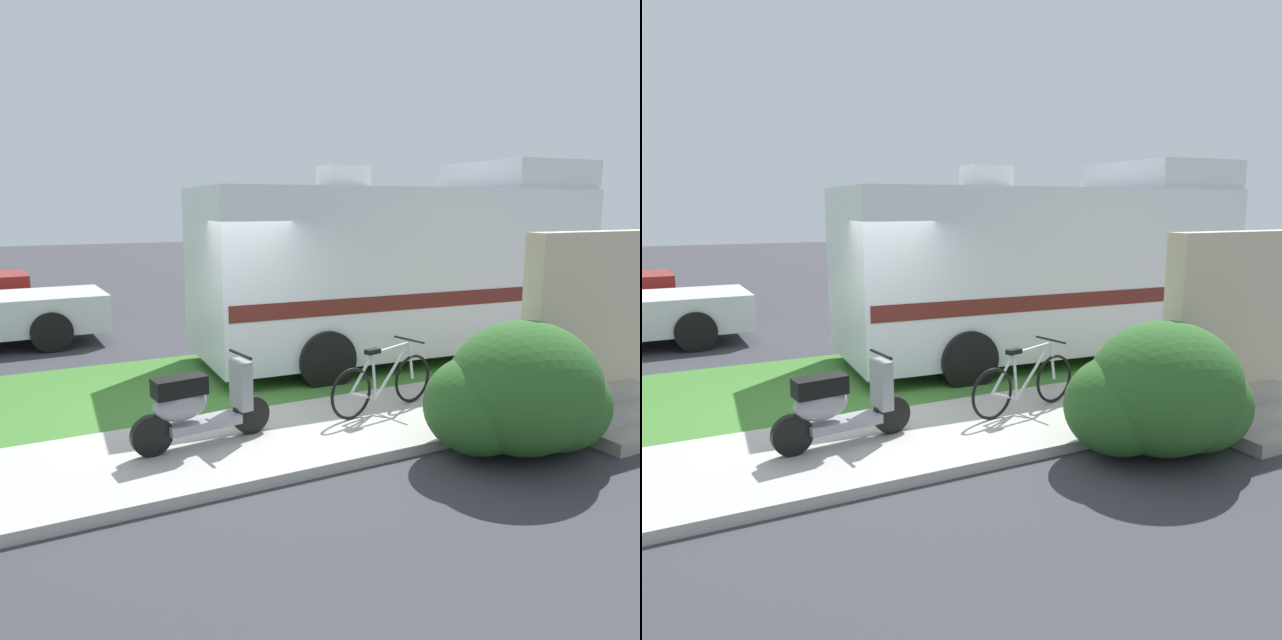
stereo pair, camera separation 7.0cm
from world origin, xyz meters
TOP-DOWN VIEW (x-y plane):
  - ground_plane at (0.00, 0.00)m, footprint 80.00×80.00m
  - sidewalk at (0.00, -1.20)m, footprint 24.00×2.00m
  - grass_strip at (0.00, 1.50)m, footprint 24.00×3.40m
  - motorhome_rv at (3.85, 1.57)m, footprint 7.02×2.99m
  - scooter at (-0.62, -1.09)m, footprint 1.61×0.53m
  - bicycle at (1.82, -1.02)m, footprint 1.71×0.54m
  - porch_steps at (4.12, -2.29)m, footprint 2.00×1.26m
  - bush_by_porch at (2.49, -2.68)m, footprint 2.06×1.55m
  - bottle_green at (5.21, -1.59)m, footprint 0.08×0.08m
  - bottle_spare at (3.65, -1.57)m, footprint 0.07×0.07m

SIDE VIEW (x-z plane):
  - ground_plane at x=0.00m, z-range 0.00..0.00m
  - grass_strip at x=0.00m, z-range 0.00..0.08m
  - sidewalk at x=0.00m, z-range 0.00..0.12m
  - bottle_spare at x=3.65m, z-range 0.10..0.34m
  - bottle_green at x=5.21m, z-range 0.10..0.36m
  - bicycle at x=1.82m, z-range 0.05..0.93m
  - scooter at x=-0.62m, z-range 0.09..1.06m
  - bush_by_porch at x=2.49m, z-range -0.04..1.42m
  - porch_steps at x=4.12m, z-range -0.23..2.17m
  - motorhome_rv at x=3.85m, z-range -0.08..3.41m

